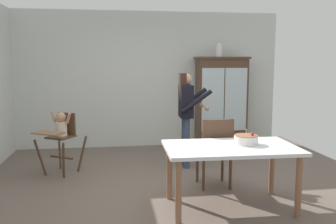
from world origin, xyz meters
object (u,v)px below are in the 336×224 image
object	(u,v)px
ceramic_vase	(219,51)
dining_chair_far_side	(216,148)
high_chair_with_toddler	(61,132)
birthday_cake	(246,140)
adult_person	(186,108)
dining_table	(230,154)
china_cabinet	(221,102)

from	to	relation	value
ceramic_vase	dining_chair_far_side	size ratio (longest dim) A/B	0.28
high_chair_with_toddler	birthday_cake	distance (m)	2.84
birthday_cake	adult_person	bearing A→B (deg)	102.93
dining_table	high_chair_with_toddler	bearing A→B (deg)	141.98
dining_table	birthday_cake	world-z (taller)	birthday_cake
china_cabinet	birthday_cake	distance (m)	3.11
dining_table	ceramic_vase	bearing A→B (deg)	76.46
birthday_cake	dining_table	bearing A→B (deg)	-161.12
ceramic_vase	high_chair_with_toddler	xyz separation A→B (m)	(-2.89, -1.46, -1.27)
high_chair_with_toddler	adult_person	size ratio (longest dim) A/B	0.62
high_chair_with_toddler	dining_table	world-z (taller)	high_chair_with_toddler
china_cabinet	birthday_cake	world-z (taller)	china_cabinet
dining_table	dining_chair_far_side	distance (m)	0.67
ceramic_vase	high_chair_with_toddler	bearing A→B (deg)	-153.19
dining_table	china_cabinet	bearing A→B (deg)	75.32
adult_person	dining_table	world-z (taller)	adult_person
china_cabinet	high_chair_with_toddler	xyz separation A→B (m)	(-2.95, -1.46, -0.26)
china_cabinet	high_chair_with_toddler	size ratio (longest dim) A/B	1.90
high_chair_with_toddler	dining_chair_far_side	xyz separation A→B (m)	(2.15, -1.00, -0.10)
china_cabinet	ceramic_vase	world-z (taller)	ceramic_vase
adult_person	dining_chair_far_side	bearing A→B (deg)	-167.63
china_cabinet	high_chair_with_toddler	world-z (taller)	china_cabinet
high_chair_with_toddler	dining_table	size ratio (longest dim) A/B	0.62
dining_table	birthday_cake	size ratio (longest dim) A/B	5.47
china_cabinet	dining_table	world-z (taller)	china_cabinet
birthday_cake	china_cabinet	bearing A→B (deg)	78.73
high_chair_with_toddler	birthday_cake	world-z (taller)	high_chair_with_toddler
birthday_cake	dining_chair_far_side	bearing A→B (deg)	108.18
ceramic_vase	adult_person	distance (m)	1.92
high_chair_with_toddler	ceramic_vase	bearing A→B (deg)	58.90
china_cabinet	adult_person	distance (m)	1.70
adult_person	dining_table	distance (m)	1.79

